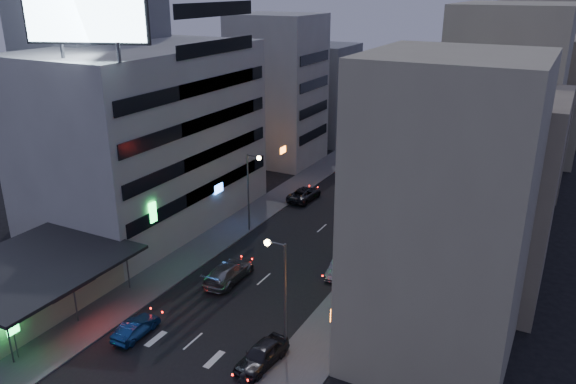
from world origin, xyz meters
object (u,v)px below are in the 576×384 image
Objects in this scene: road_car_blue at (136,328)px; parked_car_right_far at (389,210)px; parked_car_right_mid at (339,268)px; parked_car_left at (304,194)px; parked_car_right_near at (262,355)px; road_car_silver at (229,272)px.

parked_car_right_far is at bearing -108.71° from road_car_blue.
parked_car_right_mid is 18.11m from parked_car_left.
parked_car_right_mid is at bearing -81.53° from parked_car_right_far.
parked_car_right_far is at bearing 96.72° from parked_car_right_near.
parked_car_left reaches higher than road_car_blue.
road_car_blue is at bearing -166.27° from parked_car_right_near.
road_car_silver is at bearing -150.10° from parked_car_right_mid.
parked_car_right_mid is at bearing 96.63° from parked_car_right_near.
parked_car_right_far reaches higher than road_car_blue.
parked_car_right_near reaches higher than parked_car_right_mid.
road_car_blue is at bearing 79.94° from road_car_silver.
parked_car_right_mid is 1.04× the size of road_car_blue.
parked_car_right_near is 13.72m from parked_car_right_mid.
parked_car_left is at bearing 116.45° from parked_car_right_near.
parked_car_right_near is 0.86× the size of parked_car_right_far.
parked_car_right_near is at bearing -173.62° from road_car_blue.
parked_car_right_near is 1.16× the size of road_car_blue.
road_car_silver is (2.68, -20.02, 0.10)m from parked_car_left.
road_car_silver reaches higher than parked_car_right_near.
parked_car_right_mid is 0.78× the size of parked_car_left.
parked_car_right_near is 11.68m from road_car_silver.
road_car_blue is (-9.33, -15.07, -0.02)m from parked_car_right_mid.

